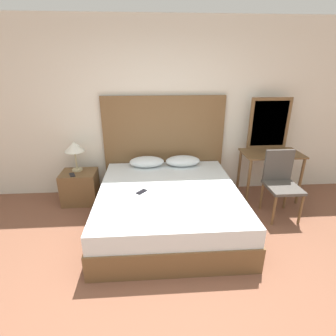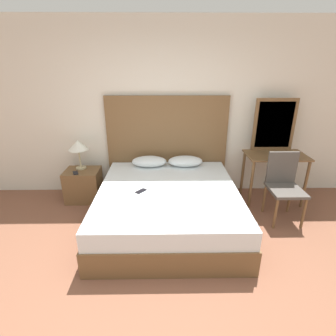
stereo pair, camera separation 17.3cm
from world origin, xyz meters
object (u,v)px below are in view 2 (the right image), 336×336
Objects in this scene: phone_on_bed at (141,191)px; vanity_desk at (275,163)px; nightstand at (84,185)px; bed at (168,207)px; phone_on_nightstand at (75,173)px; chair at (284,183)px; table_lamp at (78,146)px.

phone_on_bed is 2.12m from vanity_desk.
phone_on_bed is 0.30× the size of nightstand.
phone_on_bed is at bearing -168.12° from bed.
phone_on_nightstand is 3.02m from chair.
nightstand is at bearing 169.44° from chair.
vanity_desk is at bearing 19.94° from phone_on_bed.
vanity_desk is at bearing 0.65° from phone_on_nightstand.
chair is at bearing -10.56° from nightstand.
bed is at bearing -23.77° from phone_on_nightstand.
phone_on_bed is 1.30m from nightstand.
nightstand is at bearing -69.34° from table_lamp.
vanity_desk is (3.04, 0.03, 0.12)m from phone_on_nightstand.
chair is (-0.05, -0.47, -0.10)m from vanity_desk.
vanity_desk is (1.99, 0.72, 0.09)m from phone_on_bed.
nightstand is at bearing 151.62° from bed.
chair reaches higher than phone_on_nightstand.
chair is at bearing -8.38° from phone_on_nightstand.
phone_on_nightstand is at bearing 146.74° from phone_on_bed.
table_lamp is 2.78× the size of phone_on_nightstand.
chair is (2.93, -0.55, 0.28)m from nightstand.
chair is (2.96, -0.63, -0.34)m from table_lamp.
phone_on_nightstand is at bearing 171.62° from chair.
bed is at bearing -173.75° from chair.
table_lamp is 0.41m from phone_on_nightstand.
bed reaches higher than nightstand.
table_lamp is (-1.02, 0.88, 0.33)m from phone_on_bed.
bed is 1.70m from table_lamp.
nightstand is at bearing 141.18° from phone_on_bed.
bed is at bearing -28.38° from nightstand.
phone_on_bed is 1.96m from chair.
phone_on_bed reaches higher than nightstand.
vanity_desk is at bearing -2.97° from table_lamp.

